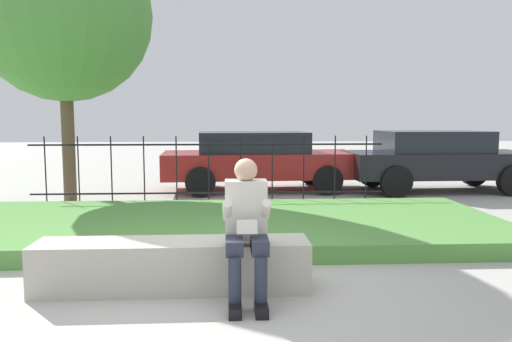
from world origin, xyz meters
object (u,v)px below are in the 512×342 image
object	(u,v)px
car_parked_right	(437,159)
car_parked_center	(258,159)
stone_bench	(173,268)
tree_behind_fence	(63,14)
person_seated_reader	(246,223)

from	to	relation	value
car_parked_right	car_parked_center	bearing A→B (deg)	173.90
stone_bench	tree_behind_fence	world-z (taller)	tree_behind_fence
stone_bench	car_parked_right	world-z (taller)	car_parked_right
tree_behind_fence	stone_bench	bearing A→B (deg)	-63.81
car_parked_center	tree_behind_fence	bearing A→B (deg)	-162.66
car_parked_center	tree_behind_fence	world-z (taller)	tree_behind_fence
car_parked_center	person_seated_reader	bearing A→B (deg)	-97.14
car_parked_center	tree_behind_fence	size ratio (longest dim) A/B	0.84
stone_bench	car_parked_center	bearing A→B (deg)	79.43
car_parked_right	tree_behind_fence	world-z (taller)	tree_behind_fence
stone_bench	car_parked_right	size ratio (longest dim) A/B	0.63
person_seated_reader	stone_bench	bearing A→B (deg)	157.09
stone_bench	car_parked_center	world-z (taller)	car_parked_center
stone_bench	person_seated_reader	bearing A→B (deg)	-22.91
tree_behind_fence	car_parked_center	bearing A→B (deg)	20.02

